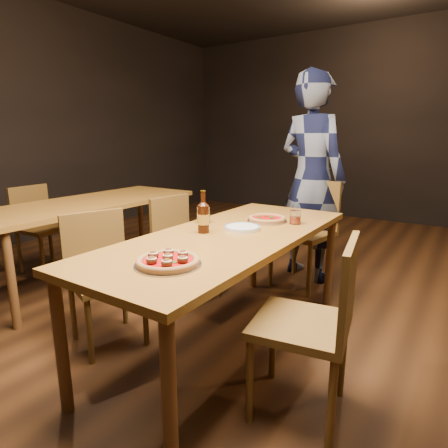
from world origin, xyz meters
The scene contains 16 objects.
ground centered at (0.00, 0.00, 0.00)m, with size 9.00×9.00×0.00m, color black.
room_shell centered at (0.00, 0.00, 1.86)m, with size 9.00×9.00×9.00m.
table_main centered at (0.00, 0.00, 0.68)m, with size 0.80×2.00×0.75m.
table_left centered at (-1.70, 0.30, 0.68)m, with size 0.80×2.00×0.75m.
chair_main_nw centered at (-0.68, -0.39, 0.44)m, with size 0.41×0.41×0.89m, color brown, non-canonical shape.
chair_main_sw centered at (-0.67, 0.42, 0.44)m, with size 0.41×0.41×0.88m, color brown, non-canonical shape.
chair_main_e centered at (0.60, -0.29, 0.46)m, with size 0.43×0.43×0.93m, color brown, non-canonical shape.
chair_end centered at (0.00, 1.23, 0.49)m, with size 0.46×0.46×0.98m, color brown, non-canonical shape.
chair_nbr_left centered at (-2.28, 0.18, 0.44)m, with size 0.41×0.41×0.89m, color brown, non-canonical shape.
pizza_meatball centered at (0.08, -0.63, 0.77)m, with size 0.31×0.31×0.06m.
pizza_margherita centered at (0.04, 0.43, 0.77)m, with size 0.27×0.27×0.04m.
plate_stack centered at (0.02, 0.14, 0.76)m, with size 0.22×0.22×0.02m, color white.
beer_bottle centered at (-0.14, -0.06, 0.84)m, with size 0.07×0.07×0.25m.
water_glass centered at (-0.30, 0.15, 0.81)m, with size 0.09×0.09×0.11m, color white.
amber_glass centered at (0.23, 0.46, 0.80)m, with size 0.07×0.07×0.09m, color #B03D13.
diner centered at (-0.04, 1.48, 0.95)m, with size 0.69×0.45×1.89m, color black.
Camera 1 is at (1.18, -1.84, 1.33)m, focal length 30.00 mm.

